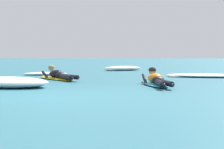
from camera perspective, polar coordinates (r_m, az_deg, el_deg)
The scene contains 7 objects.
ground_plane at distance 17.35m, azimuth -3.14°, elevation 0.36°, with size 120.00×120.00×0.00m, color #2D6B7A.
surfer_near at distance 10.00m, azimuth 7.05°, elevation -0.98°, with size 0.79×2.66×0.54m.
surfer_far at distance 12.42m, azimuth -8.68°, elevation -0.19°, with size 1.87×2.47×0.53m.
whitewater_mid_left at distance 9.74m, azimuth -16.29°, elevation -1.23°, with size 2.44×1.62×0.28m.
whitewater_mid_right at distance 15.05m, azimuth -10.57°, elevation 0.11°, with size 1.83×0.74×0.13m.
whitewater_back at distance 19.06m, azimuth 1.71°, elevation 0.98°, with size 2.27×1.62×0.25m.
whitewater_far_band at distance 14.04m, azimuth 14.62°, elevation -0.15°, with size 3.09×1.77×0.14m.
Camera 1 is at (1.29, -7.28, 0.87)m, focal length 57.35 mm.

